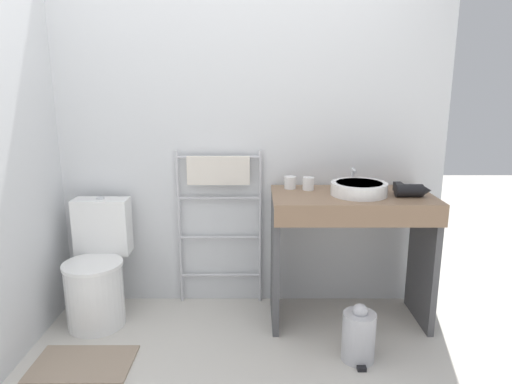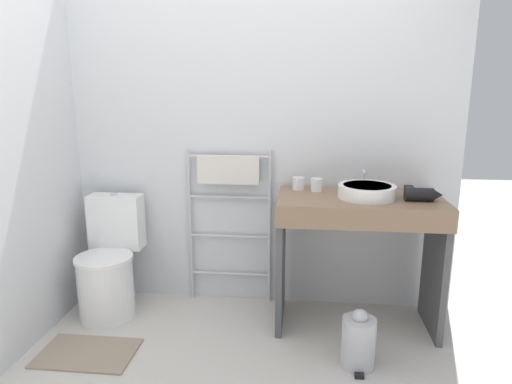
{
  "view_description": "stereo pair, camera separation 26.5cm",
  "coord_description": "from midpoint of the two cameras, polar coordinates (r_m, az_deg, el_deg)",
  "views": [
    {
      "loc": [
        0.08,
        -1.84,
        1.55
      ],
      "look_at": [
        0.07,
        0.74,
        0.94
      ],
      "focal_mm": 32.0,
      "sensor_mm": 36.0,
      "label": 1
    },
    {
      "loc": [
        0.35,
        -1.82,
        1.55
      ],
      "look_at": [
        0.07,
        0.74,
        0.94
      ],
      "focal_mm": 32.0,
      "sensor_mm": 36.0,
      "label": 2
    }
  ],
  "objects": [
    {
      "name": "wall_side",
      "position": [
        2.94,
        -31.59,
        4.0
      ],
      "size": [
        0.12,
        1.91,
        2.36
      ],
      "primitive_type": "cube",
      "color": "silver",
      "rests_on": "ground_plane"
    },
    {
      "name": "hair_dryer",
      "position": [
        2.95,
        16.61,
        0.19
      ],
      "size": [
        0.22,
        0.18,
        0.08
      ],
      "color": "black",
      "rests_on": "vanity_counter"
    },
    {
      "name": "wall_back",
      "position": [
        3.2,
        -3.63,
        6.55
      ],
      "size": [
        2.78,
        0.12,
        2.36
      ],
      "primitive_type": "cube",
      "color": "silver",
      "rests_on": "ground_plane"
    },
    {
      "name": "vanity_counter",
      "position": [
        3.0,
        9.55,
        -5.51
      ],
      "size": [
        1.02,
        0.55,
        0.87
      ],
      "color": "#84664C",
      "rests_on": "ground_plane"
    },
    {
      "name": "cup_near_wall",
      "position": [
        3.04,
        2.08,
        1.16
      ],
      "size": [
        0.08,
        0.08,
        0.08
      ],
      "color": "white",
      "rests_on": "vanity_counter"
    },
    {
      "name": "toilet",
      "position": [
        3.28,
        -21.23,
        -9.61
      ],
      "size": [
        0.38,
        0.51,
        0.81
      ],
      "color": "white",
      "rests_on": "ground_plane"
    },
    {
      "name": "cup_near_edge",
      "position": [
        3.01,
        4.35,
        1.03
      ],
      "size": [
        0.08,
        0.08,
        0.09
      ],
      "color": "white",
      "rests_on": "vanity_counter"
    },
    {
      "name": "bath_mat",
      "position": [
        2.98,
        -23.14,
        -19.15
      ],
      "size": [
        0.56,
        0.36,
        0.01
      ],
      "primitive_type": "cube",
      "color": "gray",
      "rests_on": "ground_plane"
    },
    {
      "name": "sink_basin",
      "position": [
        2.91,
        10.52,
        0.4
      ],
      "size": [
        0.35,
        0.35,
        0.08
      ],
      "color": "white",
      "rests_on": "vanity_counter"
    },
    {
      "name": "trash_bin",
      "position": [
        2.77,
        10.21,
        -17.32
      ],
      "size": [
        0.19,
        0.22,
        0.35
      ],
      "color": "#B7B7BC",
      "rests_on": "ground_plane"
    },
    {
      "name": "faucet",
      "position": [
        3.09,
        9.94,
        2.03
      ],
      "size": [
        0.02,
        0.1,
        0.14
      ],
      "color": "silver",
      "rests_on": "vanity_counter"
    },
    {
      "name": "towel_radiator",
      "position": [
        3.18,
        -6.76,
        -0.22
      ],
      "size": [
        0.6,
        0.06,
        1.11
      ],
      "color": "silver",
      "rests_on": "ground_plane"
    }
  ]
}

